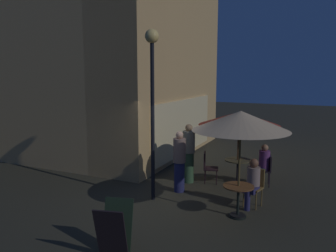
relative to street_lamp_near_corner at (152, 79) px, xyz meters
name	(u,v)px	position (x,y,z in m)	size (l,w,h in m)	color
ground_plane	(156,202)	(-0.15, -0.15, -3.18)	(60.00, 60.00, 0.00)	#2E2B20
cafe_building	(108,46)	(3.35, 3.64, 1.12)	(7.81, 8.60, 8.62)	tan
street_lamp_near_corner	(152,79)	(0.00, 0.00, 0.00)	(0.35, 0.35, 4.40)	black
menu_sandwich_board	(114,230)	(-2.83, -0.67, -2.66)	(0.79, 0.70, 1.00)	black
cafe_table_0	(238,195)	(-0.17, -2.30, -2.63)	(0.71, 0.71, 0.76)	black
cafe_table_1	(238,166)	(2.19, -1.72, -2.62)	(0.77, 0.77, 0.75)	black
patio_umbrella_0	(241,121)	(-0.17, -2.30, -0.92)	(2.19, 2.19, 2.49)	black
patio_umbrella_1	(239,119)	(2.19, -1.72, -1.19)	(2.38, 2.38, 2.19)	black
cafe_chair_0	(255,184)	(0.69, -2.52, -2.60)	(0.50, 0.50, 0.95)	brown
cafe_chair_1	(208,165)	(1.94, -0.87, -2.62)	(0.54, 0.54, 0.95)	black
cafe_chair_2	(267,168)	(2.39, -2.56, -2.63)	(0.46, 0.46, 0.92)	black
patron_seated_0	(252,180)	(0.55, -2.48, -2.48)	(0.52, 0.40, 1.24)	#27264F
patron_seated_1	(262,162)	(2.36, -2.42, -2.47)	(0.39, 0.52, 1.25)	#324C36
patron_standing_2	(189,153)	(1.74, -0.32, -2.27)	(0.37, 0.37, 1.80)	#304F32
patron_standing_3	(179,161)	(0.85, -0.40, -2.31)	(0.35, 0.35, 1.73)	#21244F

